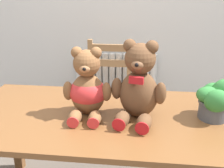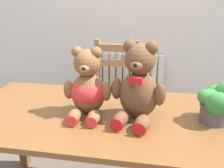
{
  "view_description": "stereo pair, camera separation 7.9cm",
  "coord_description": "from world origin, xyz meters",
  "px_view_note": "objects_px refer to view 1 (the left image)",
  "views": [
    {
      "loc": [
        0.21,
        -0.83,
        1.36
      ],
      "look_at": [
        0.07,
        0.39,
        0.88
      ],
      "focal_mm": 40.0,
      "sensor_mm": 36.0,
      "label": 1
    },
    {
      "loc": [
        0.29,
        -0.82,
        1.36
      ],
      "look_at": [
        0.07,
        0.39,
        0.88
      ],
      "focal_mm": 40.0,
      "sensor_mm": 36.0,
      "label": 2
    }
  ],
  "objects_px": {
    "teddy_bear_left": "(87,89)",
    "teddy_bear_right": "(139,86)",
    "wooden_chair_behind": "(108,96)",
    "potted_plant": "(216,99)"
  },
  "relations": [
    {
      "from": "teddy_bear_left",
      "to": "teddy_bear_right",
      "type": "distance_m",
      "value": 0.27
    },
    {
      "from": "wooden_chair_behind",
      "to": "teddy_bear_right",
      "type": "bearing_deg",
      "value": 108.2
    },
    {
      "from": "teddy_bear_right",
      "to": "potted_plant",
      "type": "xyz_separation_m",
      "value": [
        0.4,
        0.03,
        -0.07
      ]
    },
    {
      "from": "wooden_chair_behind",
      "to": "potted_plant",
      "type": "height_order",
      "value": "wooden_chair_behind"
    },
    {
      "from": "wooden_chair_behind",
      "to": "teddy_bear_right",
      "type": "xyz_separation_m",
      "value": [
        0.26,
        -0.79,
        0.42
      ]
    },
    {
      "from": "wooden_chair_behind",
      "to": "teddy_bear_right",
      "type": "distance_m",
      "value": 0.93
    },
    {
      "from": "wooden_chair_behind",
      "to": "potted_plant",
      "type": "xyz_separation_m",
      "value": [
        0.66,
        -0.76,
        0.35
      ]
    },
    {
      "from": "teddy_bear_left",
      "to": "teddy_bear_right",
      "type": "height_order",
      "value": "teddy_bear_right"
    },
    {
      "from": "wooden_chair_behind",
      "to": "teddy_bear_left",
      "type": "relative_size",
      "value": 2.49
    },
    {
      "from": "wooden_chair_behind",
      "to": "potted_plant",
      "type": "distance_m",
      "value": 1.07
    }
  ]
}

